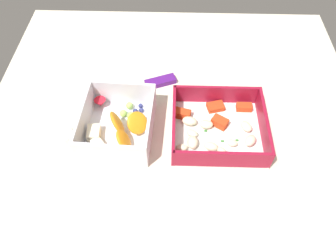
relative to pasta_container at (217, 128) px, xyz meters
The scene contains 5 objects.
table_surface 8.97cm from the pasta_container, 169.80° to the left, with size 80.00×80.00×2.00cm, color beige.
pasta_container is the anchor object (origin of this frame).
fruit_bowl 19.47cm from the pasta_container, behind, with size 14.49×16.48×6.20cm.
candy_bar 17.91cm from the pasta_container, 130.92° to the left, with size 7.00×2.40×1.20cm, color #51197A.
paper_cup_liner 30.36cm from the pasta_container, behind, with size 3.83×3.83×1.83cm, color white.
Camera 1 is at (-0.08, -40.01, 54.68)cm, focal length 34.33 mm.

